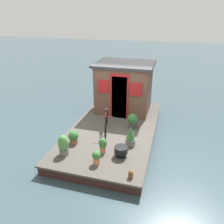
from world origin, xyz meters
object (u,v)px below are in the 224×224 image
potted_plant_rosemary (103,145)px  potted_plant_geranium (96,157)px  bicycle (106,121)px  potted_plant_ivy (73,137)px  potted_plant_lavender (63,145)px  potted_plant_mint (130,136)px  houseboat_cabin (124,87)px  charcoal_grill (121,150)px  mooring_bollard (131,174)px  potted_plant_fern (133,120)px

potted_plant_rosemary → potted_plant_geranium: size_ratio=1.17×
bicycle → potted_plant_ivy: bearing=144.3°
bicycle → potted_plant_geranium: bearing=-171.1°
potted_plant_rosemary → potted_plant_lavender: 1.16m
potted_plant_mint → potted_plant_lavender: potted_plant_mint is taller
potted_plant_ivy → houseboat_cabin: bearing=-17.2°
potted_plant_rosemary → potted_plant_lavender: (-0.41, 1.08, 0.05)m
potted_plant_rosemary → potted_plant_mint: potted_plant_mint is taller
potted_plant_rosemary → potted_plant_mint: 0.95m
bicycle → charcoal_grill: bicycle is taller
potted_plant_rosemary → mooring_bollard: potted_plant_rosemary is taller
charcoal_grill → potted_plant_rosemary: bearing=85.3°
potted_plant_ivy → mooring_bollard: size_ratio=2.00×
potted_plant_rosemary → mooring_bollard: size_ratio=2.27×
potted_plant_mint → mooring_bollard: (-1.50, -0.32, -0.22)m
potted_plant_mint → charcoal_grill: bearing=167.2°
houseboat_cabin → potted_plant_rosemary: bearing=-178.0°
potted_plant_ivy → mooring_bollard: 2.39m
potted_plant_fern → potted_plant_lavender: size_ratio=0.85×
bicycle → potted_plant_fern: bicycle is taller
potted_plant_rosemary → potted_plant_ivy: bearing=77.8°
houseboat_cabin → potted_plant_rosemary: size_ratio=4.78×
potted_plant_geranium → bicycle: bearing=8.9°
potted_plant_geranium → potted_plant_ivy: bearing=52.8°
potted_plant_geranium → potted_plant_lavender: bearing=81.0°
charcoal_grill → potted_plant_geranium: bearing=133.4°
houseboat_cabin → charcoal_grill: houseboat_cabin is taller
potted_plant_ivy → mooring_bollard: bearing=-118.0°
houseboat_cabin → potted_plant_lavender: bearing=165.5°
charcoal_grill → potted_plant_fern: bearing=0.2°
houseboat_cabin → potted_plant_ivy: (-3.09, 0.95, -0.81)m
charcoal_grill → mooring_bollard: size_ratio=1.84×
potted_plant_ivy → potted_plant_geranium: 1.35m
bicycle → potted_plant_rosemary: size_ratio=3.40×
potted_plant_ivy → potted_plant_lavender: size_ratio=0.67×
potted_plant_fern → potted_plant_lavender: bearing=143.2°
potted_plant_rosemary → potted_plant_mint: bearing=-49.9°
potted_plant_rosemary → potted_plant_geranium: bearing=-179.5°
houseboat_cabin → mooring_bollard: houseboat_cabin is taller
potted_plant_ivy → potted_plant_lavender: bearing=178.7°
potted_plant_mint → mooring_bollard: 1.55m
potted_plant_rosemary → charcoal_grill: 0.58m
potted_plant_lavender → mooring_bollard: potted_plant_lavender is taller
potted_plant_rosemary → potted_plant_fern: 1.88m
bicycle → potted_plant_fern: size_ratio=3.06×
potted_plant_rosemary → mooring_bollard: bearing=-130.6°
houseboat_cabin → potted_plant_ivy: 3.33m
potted_plant_geranium → potted_plant_fern: (2.38, -0.56, 0.07)m
houseboat_cabin → charcoal_grill: 3.54m
potted_plant_mint → charcoal_grill: size_ratio=1.75×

